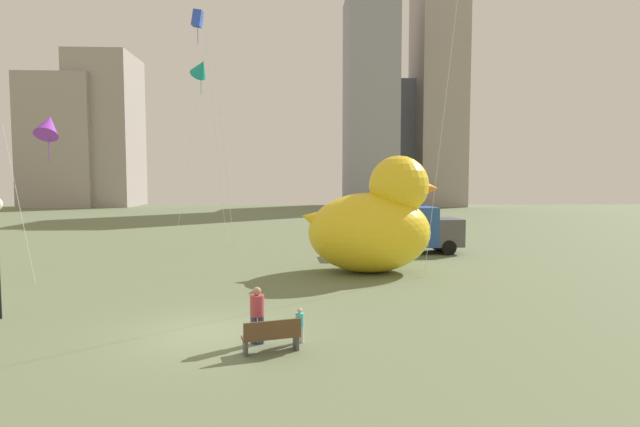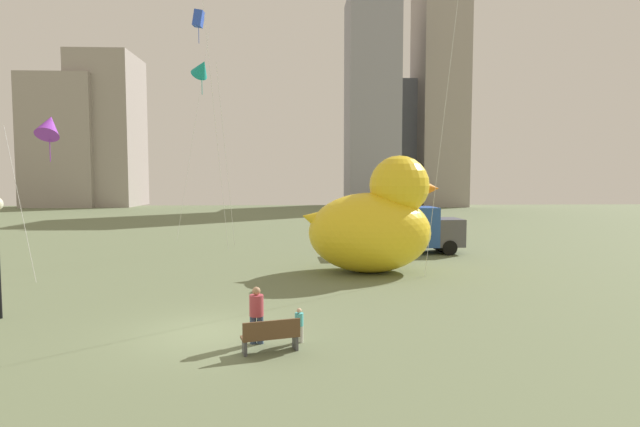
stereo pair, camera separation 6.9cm
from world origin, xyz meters
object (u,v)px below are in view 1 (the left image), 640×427
person_child (300,324)px  kite_purple (48,126)px  person_adult (257,312)px  kite_blue (197,20)px  giant_inflatable_duck (374,223)px  box_truck (411,230)px  park_bench (272,335)px  kite_teal (201,68)px

person_child → kite_purple: size_ratio=0.13×
person_adult → kite_blue: kite_blue is taller
kite_blue → giant_inflatable_duck: bearing=-48.1°
giant_inflatable_duck → person_child: bearing=-109.6°
person_child → box_truck: box_truck is taller
giant_inflatable_duck → box_truck: 7.00m
person_adult → kite_purple: kite_purple is taller
park_bench → kite_teal: size_ratio=0.13×
person_child → giant_inflatable_duck: (3.75, 10.54, 1.89)m
person_child → kite_purple: bearing=137.7°
kite_blue → kite_teal: kite_blue is taller
giant_inflatable_duck → kite_teal: 16.38m
person_child → person_adult: bearing=-178.1°
giant_inflatable_duck → kite_teal: (-9.96, 9.11, 9.28)m
box_truck → kite_teal: kite_teal is taller
box_truck → kite_purple: bearing=-162.6°
kite_blue → kite_purple: bearing=-112.9°
kite_blue → kite_purple: 15.23m
park_bench → kite_purple: 17.30m
park_bench → person_adult: bearing=120.0°
giant_inflatable_duck → kite_blue: bearing=131.9°
person_adult → kite_purple: bearing=134.6°
kite_teal → kite_blue: bearing=103.9°
giant_inflatable_duck → kite_purple: 16.25m
person_child → kite_teal: (-6.21, 19.65, 11.17)m
kite_purple → park_bench: bearing=-46.2°
person_adult → kite_blue: 27.42m
giant_inflatable_duck → kite_purple: (-15.56, 0.21, 4.66)m
kite_blue → kite_teal: 4.79m
person_child → kite_teal: size_ratio=0.08×
giant_inflatable_duck → kite_purple: size_ratio=0.88×
giant_inflatable_duck → kite_blue: kite_blue is taller
box_truck → person_adult: bearing=-116.2°
kite_purple → person_adult: bearing=-45.4°
giant_inflatable_duck → kite_purple: bearing=179.2°
person_child → kite_purple: 17.26m
park_bench → kite_purple: size_ratio=0.20×
person_child → giant_inflatable_duck: 11.34m
kite_purple → giant_inflatable_duck: bearing=-0.8°
person_adult → kite_purple: size_ratio=0.21×
person_child → box_truck: bearing=67.1°
kite_blue → box_truck: bearing=-22.5°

